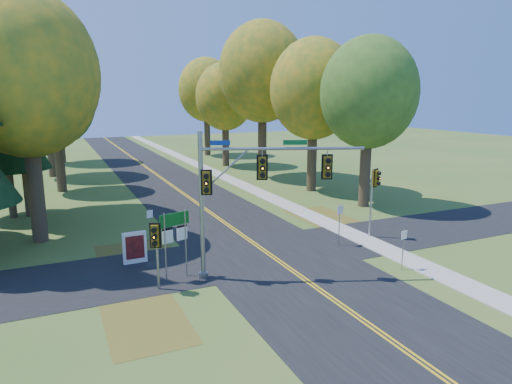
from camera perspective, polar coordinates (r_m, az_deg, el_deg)
name	(u,v)px	position (r m, az deg, el deg)	size (l,w,h in m)	color
ground	(284,265)	(23.27, 3.54, -9.11)	(160.00, 160.00, 0.00)	#365D21
road_main	(284,265)	(23.27, 3.54, -9.08)	(8.00, 160.00, 0.02)	black
road_cross	(267,253)	(24.94, 1.38, -7.60)	(60.00, 6.00, 0.02)	black
centerline_left	(282,265)	(23.22, 3.32, -9.09)	(0.10, 160.00, 0.01)	gold
centerline_right	(286,264)	(23.31, 3.76, -9.01)	(0.10, 160.00, 0.01)	gold
sidewalk_east	(383,248)	(26.57, 15.54, -6.76)	(1.60, 160.00, 0.06)	#9E998E
leaf_patch_w_near	(139,258)	(24.91, -14.44, -8.03)	(4.00, 6.00, 0.00)	brown
leaf_patch_e	(332,221)	(31.51, 9.43, -3.60)	(3.50, 8.00, 0.00)	brown
leaf_patch_w_far	(146,321)	(18.40, -13.64, -15.36)	(3.00, 5.00, 0.00)	brown
tree_w_a	(26,75)	(28.60, -26.83, 12.96)	(8.00, 8.00, 14.15)	#38281C
tree_e_a	(369,93)	(35.44, 13.94, 11.86)	(7.20, 7.20, 12.73)	#38281C
tree_w_b	(19,65)	(35.56, -27.54, 13.87)	(8.60, 8.60, 15.38)	#38281C
tree_e_b	(314,90)	(40.71, 7.24, 12.58)	(7.60, 7.60, 13.33)	#38281C
tree_w_c	(55,101)	(43.66, -23.81, 10.38)	(6.80, 6.80, 11.91)	#38281C
tree_e_c	(263,73)	(47.41, 0.85, 14.69)	(8.80, 8.80, 15.79)	#38281C
tree_w_d	(46,82)	(52.39, -24.80, 12.40)	(8.20, 8.20, 14.56)	#38281C
tree_e_d	(225,97)	(55.58, -3.85, 11.75)	(7.00, 7.00, 12.32)	#38281C
tree_w_e	(56,82)	(63.31, -23.70, 12.48)	(8.40, 8.40, 14.97)	#38281C
tree_e_e	(207,90)	(66.09, -6.20, 12.55)	(7.80, 7.80, 13.74)	#38281C
traffic_mast	(243,186)	(20.45, -1.67, 0.78)	(7.07, 2.91, 6.83)	gray
east_signal_pole	(375,186)	(27.67, 14.62, 0.77)	(0.45, 0.55, 4.20)	#9C9FA4
ped_signal_pole	(156,241)	(19.98, -12.43, -5.97)	(0.46, 0.56, 3.09)	gray
route_sign_cluster	(175,232)	(21.17, -10.10, -4.90)	(1.46, 0.48, 3.24)	gray
info_kiosk	(135,248)	(24.00, -14.92, -6.75)	(1.20, 0.22, 1.65)	white
reg_sign_e_north	(340,217)	(26.12, 10.42, -3.13)	(0.45, 0.16, 2.41)	gray
reg_sign_e_south	(404,242)	(23.31, 17.96, -5.99)	(0.39, 0.10, 2.05)	gray
reg_sign_w	(150,220)	(26.53, -13.12, -3.48)	(0.38, 0.19, 2.10)	gray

